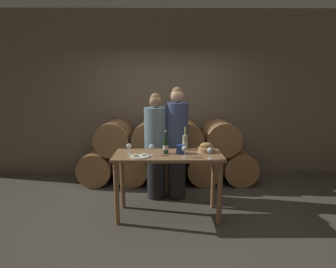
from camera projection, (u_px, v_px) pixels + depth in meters
name	position (u px, v px, depth m)	size (l,w,h in m)	color
ground_plane	(168.00, 215.00, 3.68)	(10.00, 10.00, 0.00)	#4C473F
stone_wall_back	(167.00, 95.00, 5.23)	(10.00, 0.12, 3.20)	#7F705B
barrel_stack	(168.00, 153.00, 4.91)	(3.23, 0.82, 1.16)	#9E7042
tasting_table	(168.00, 165.00, 3.54)	(1.45, 0.59, 0.89)	olive
person_left	(156.00, 146.00, 4.12)	(0.35, 0.35, 1.68)	#232326
person_right	(177.00, 143.00, 4.11)	(0.35, 0.35, 1.77)	#232326
wine_bottle_red	(166.00, 146.00, 3.52)	(0.07, 0.07, 0.31)	#193819
wine_bottle_white	(185.00, 142.00, 3.73)	(0.07, 0.07, 0.32)	#ADBC7F
blue_crock	(181.00, 149.00, 3.54)	(0.13, 0.13, 0.11)	navy
bread_basket	(206.00, 148.00, 3.61)	(0.22, 0.22, 0.13)	tan
cheese_plate	(140.00, 156.00, 3.38)	(0.25, 0.25, 0.04)	white
wine_glass_far_left	(129.00, 146.00, 3.49)	(0.07, 0.07, 0.15)	white
wine_glass_left	(152.00, 147.00, 3.44)	(0.07, 0.07, 0.15)	white
wine_glass_center	(185.00, 149.00, 3.34)	(0.07, 0.07, 0.15)	white
wine_glass_right	(210.00, 151.00, 3.26)	(0.07, 0.07, 0.15)	white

